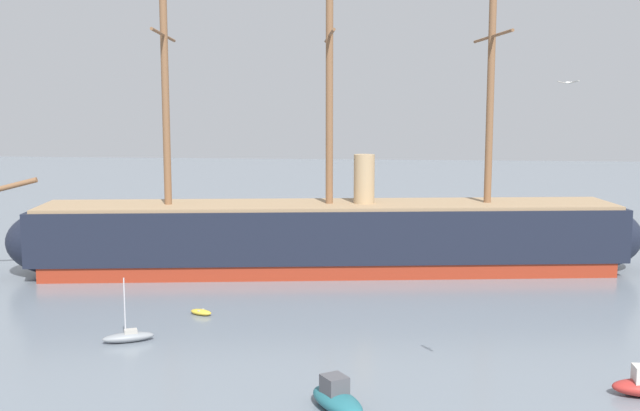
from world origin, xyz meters
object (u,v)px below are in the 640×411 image
(dinghy_alongside_bow, at_px, (201,312))
(sailboat_mid_left, at_px, (128,337))
(seagull_in_flight, at_px, (568,83))
(tall_ship, at_px, (329,236))
(dinghy_far_left, at_px, (113,261))
(motorboat_near_centre, at_px, (337,398))

(dinghy_alongside_bow, bearing_deg, sailboat_mid_left, -114.35)
(seagull_in_flight, bearing_deg, dinghy_alongside_bow, 139.11)
(sailboat_mid_left, relative_size, seagull_in_flight, 3.74)
(tall_ship, distance_m, dinghy_alongside_bow, 19.08)
(tall_ship, distance_m, sailboat_mid_left, 26.93)
(sailboat_mid_left, relative_size, dinghy_far_left, 1.76)
(dinghy_alongside_bow, xyz_separation_m, seagull_in_flight, (23.34, -20.20, 17.40))
(dinghy_alongside_bow, distance_m, seagull_in_flight, 35.43)
(tall_ship, distance_m, motorboat_near_centre, 34.68)
(sailboat_mid_left, height_order, dinghy_alongside_bow, sailboat_mid_left)
(tall_ship, xyz_separation_m, dinghy_alongside_bow, (-8.57, -16.72, -3.36))
(motorboat_near_centre, relative_size, dinghy_far_left, 1.79)
(tall_ship, xyz_separation_m, seagull_in_flight, (14.77, -36.92, 14.03))
(sailboat_mid_left, bearing_deg, seagull_in_flight, -25.94)
(motorboat_near_centre, bearing_deg, sailboat_mid_left, 146.29)
(tall_ship, bearing_deg, dinghy_alongside_bow, -117.14)
(sailboat_mid_left, bearing_deg, motorboat_near_centre, -33.71)
(dinghy_alongside_bow, height_order, seagull_in_flight, seagull_in_flight)
(tall_ship, height_order, dinghy_alongside_bow, tall_ship)
(sailboat_mid_left, relative_size, dinghy_alongside_bow, 2.23)
(motorboat_near_centre, distance_m, seagull_in_flight, 20.42)
(seagull_in_flight, bearing_deg, dinghy_far_left, 134.59)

